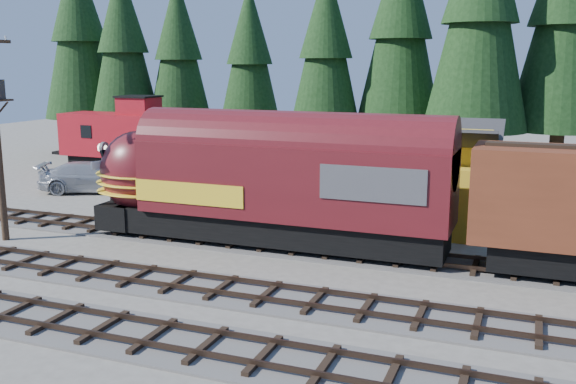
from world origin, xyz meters
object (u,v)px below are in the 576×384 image
(pickup_truck_a, at_px, (169,201))
(pickup_truck_b, at_px, (92,177))
(locomotive, at_px, (255,187))
(depot, at_px, (371,165))
(caboose, at_px, (129,139))

(pickup_truck_a, xyz_separation_m, pickup_truck_b, (-8.25, 4.26, 0.06))
(pickup_truck_b, bearing_deg, pickup_truck_a, -140.88)
(pickup_truck_a, relative_size, pickup_truck_b, 0.98)
(locomotive, bearing_deg, depot, 60.36)
(locomotive, bearing_deg, caboose, 139.50)
(locomotive, xyz_separation_m, pickup_truck_b, (-14.74, 7.45, -1.74))
(pickup_truck_a, bearing_deg, caboose, 56.12)
(caboose, distance_m, pickup_truck_a, 14.76)
(pickup_truck_b, bearing_deg, depot, -116.55)
(depot, bearing_deg, pickup_truck_b, 177.04)
(locomotive, height_order, caboose, caboose)
(pickup_truck_a, bearing_deg, pickup_truck_b, 76.32)
(locomotive, height_order, pickup_truck_a, locomotive)
(caboose, bearing_deg, pickup_truck_a, -47.49)
(depot, relative_size, pickup_truck_a, 1.96)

